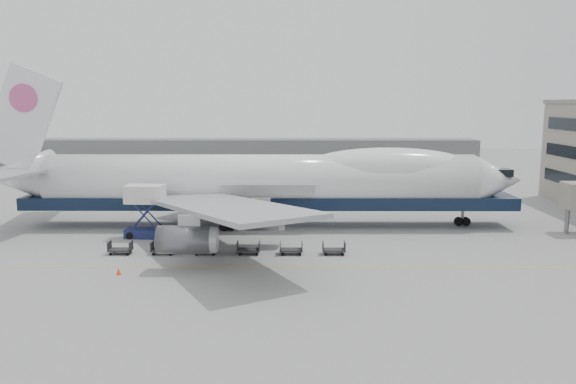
{
  "coord_description": "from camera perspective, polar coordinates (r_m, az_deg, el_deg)",
  "views": [
    {
      "loc": [
        3.62,
        -56.36,
        15.19
      ],
      "look_at": [
        3.34,
        6.0,
        5.2
      ],
      "focal_mm": 35.0,
      "sensor_mm": 36.0,
      "label": 1
    }
  ],
  "objects": [
    {
      "name": "dolly_5",
      "position": [
        57.07,
        4.68,
        -5.81
      ],
      "size": [
        2.3,
        1.35,
        1.3
      ],
      "color": "#2D2D30",
      "rests_on": "ground"
    },
    {
      "name": "airliner",
      "position": [
        69.09,
        -2.21,
        1.13
      ],
      "size": [
        67.0,
        55.3,
        19.98
      ],
      "color": "white",
      "rests_on": "ground"
    },
    {
      "name": "traffic_cone",
      "position": [
        52.65,
        -16.84,
        -7.73
      ],
      "size": [
        0.43,
        0.43,
        0.64
      ],
      "rotation": [
        0.0,
        0.0,
        0.26
      ],
      "color": "#F93F0D",
      "rests_on": "ground"
    },
    {
      "name": "dolly_4",
      "position": [
        56.9,
        0.32,
        -5.83
      ],
      "size": [
        2.3,
        1.35,
        1.3
      ],
      "color": "#2D2D30",
      "rests_on": "ground"
    },
    {
      "name": "dolly_3",
      "position": [
        57.06,
        -4.05,
        -5.81
      ],
      "size": [
        2.3,
        1.35,
        1.3
      ],
      "color": "#2D2D30",
      "rests_on": "ground"
    },
    {
      "name": "catering_truck",
      "position": [
        65.33,
        -14.27,
        -1.56
      ],
      "size": [
        4.71,
        3.4,
        6.01
      ],
      "rotation": [
        0.0,
        0.0,
        -0.06
      ],
      "color": "navy",
      "rests_on": "ground"
    },
    {
      "name": "hangar",
      "position": [
        127.63,
        -5.88,
        3.8
      ],
      "size": [
        110.0,
        8.0,
        7.0
      ],
      "primitive_type": "cube",
      "color": "slate",
      "rests_on": "ground"
    },
    {
      "name": "dolly_1",
      "position": [
        58.35,
        -12.58,
        -5.68
      ],
      "size": [
        2.3,
        1.35,
        1.3
      ],
      "color": "#2D2D30",
      "rests_on": "ground"
    },
    {
      "name": "apron_line",
      "position": [
        52.72,
        -3.72,
        -7.66
      ],
      "size": [
        60.0,
        0.15,
        0.01
      ],
      "primitive_type": "cube",
      "color": "gold",
      "rests_on": "ground"
    },
    {
      "name": "dolly_0",
      "position": [
        59.45,
        -16.66,
        -5.57
      ],
      "size": [
        2.3,
        1.35,
        1.3
      ],
      "color": "#2D2D30",
      "rests_on": "ground"
    },
    {
      "name": "dolly_2",
      "position": [
        57.55,
        -8.36,
        -5.76
      ],
      "size": [
        2.3,
        1.35,
        1.3
      ],
      "color": "#2D2D30",
      "rests_on": "ground"
    },
    {
      "name": "ground",
      "position": [
        58.48,
        -3.32,
        -5.97
      ],
      "size": [
        260.0,
        260.0,
        0.0
      ],
      "primitive_type": "plane",
      "color": "gray",
      "rests_on": "ground"
    }
  ]
}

